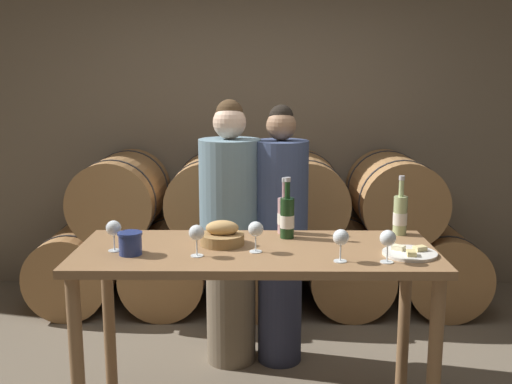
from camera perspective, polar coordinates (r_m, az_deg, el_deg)
name	(u,v)px	position (r m, az deg, el deg)	size (l,w,h in m)	color
stone_wall_back	(258,94)	(4.98, 0.18, 9.31)	(10.00, 0.12, 3.20)	#7F705B
barrel_stack	(258,235)	(4.59, 0.14, -4.10)	(3.37, 0.85, 1.17)	#9E7042
tasting_table	(256,274)	(2.93, -0.02, -7.80)	(1.73, 0.69, 0.93)	olive
person_left	(230,234)	(3.61, -2.46, -4.01)	(0.37, 0.37, 1.61)	#756651
person_right	(280,235)	(3.61, 2.33, -4.15)	(0.33, 0.33, 1.58)	#2D334C
wine_bottle_red	(287,217)	(3.05, 2.99, -2.42)	(0.07, 0.07, 0.31)	#193819
wine_bottle_white	(400,215)	(3.20, 13.57, -2.11)	(0.07, 0.07, 0.31)	#ADBC7F
wine_bottle_rose	(284,215)	(3.15, 2.72, -2.17)	(0.07, 0.07, 0.29)	#BC8E93
blue_crock	(130,242)	(2.84, -11.89, -4.71)	(0.11, 0.11, 0.11)	navy
bread_basket	(222,236)	(2.95, -3.23, -4.17)	(0.22, 0.22, 0.12)	olive
cheese_plate	(410,253)	(2.88, 14.43, -5.64)	(0.25, 0.25, 0.04)	white
wine_glass_far_left	(114,229)	(2.90, -13.41, -3.44)	(0.07, 0.07, 0.15)	white
wine_glass_left	(197,234)	(2.75, -5.68, -3.96)	(0.07, 0.07, 0.15)	white
wine_glass_center	(257,230)	(2.80, 0.05, -3.63)	(0.07, 0.07, 0.15)	white
wine_glass_right	(341,238)	(2.69, 8.09, -4.39)	(0.07, 0.07, 0.15)	white
wine_glass_far_right	(388,239)	(2.71, 12.44, -4.40)	(0.07, 0.07, 0.15)	white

